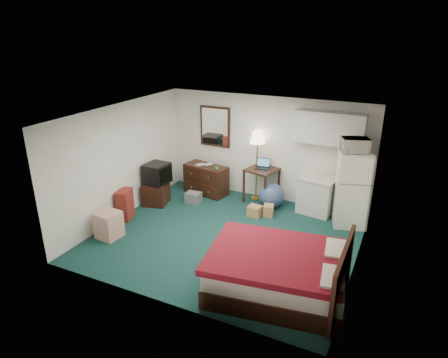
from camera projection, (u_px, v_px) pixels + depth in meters
The scene contains 25 objects.
floor at pixel (226, 237), 8.08m from camera, with size 5.00×4.50×0.01m, color black.
ceiling at pixel (226, 115), 7.17m from camera, with size 5.00×4.50×0.01m, color silver.
walls at pixel (226, 180), 7.62m from camera, with size 5.01×4.51×2.50m.
mirror at pixel (215, 126), 9.88m from camera, with size 0.80×0.06×1.00m, color white, non-canonical shape.
upper_cabinets at pixel (329, 128), 8.53m from camera, with size 1.50×0.35×0.70m, color silver, non-canonical shape.
headboard at pixel (342, 277), 5.87m from camera, with size 0.06×1.56×1.00m, color #341A15, non-canonical shape.
dresser at pixel (206, 179), 10.04m from camera, with size 1.09×0.49×0.74m, color #341A15, non-canonical shape.
floor_lamp at pixel (257, 166), 9.55m from camera, with size 0.37×0.37×1.71m, color gold, non-canonical shape.
desk at pixel (261, 185), 9.54m from camera, with size 0.66×0.66×0.84m, color #341A15, non-canonical shape.
exercise_ball at pixel (271, 195), 9.29m from camera, with size 0.60×0.60×0.60m, color #3B4E82.
kitchen_counter at pixel (316, 196), 8.99m from camera, with size 0.74×0.56×0.81m, color silver, non-canonical shape.
fridge at pixel (352, 189), 8.33m from camera, with size 0.66×0.66×1.60m, color white, non-canonical shape.
bed at pixel (278, 273), 6.34m from camera, with size 2.10×1.63×0.67m, color #531115, non-canonical shape.
tv_stand at pixel (156, 193), 9.50m from camera, with size 0.52×0.57×0.52m, color #341A15, non-canonical shape.
suitcase at pixel (125, 204), 8.73m from camera, with size 0.26×0.42×0.68m, color maroon, non-canonical shape.
retail_box at pixel (109, 225), 7.99m from camera, with size 0.43×0.43×0.54m, color beige, non-canonical shape.
file_bin at pixel (194, 197), 9.60m from camera, with size 0.36×0.27×0.25m, color slate, non-canonical shape.
cardboard_box_a at pixel (255, 211), 8.91m from camera, with size 0.29×0.24×0.24m, color tan, non-canonical shape.
cardboard_box_b at pixel (269, 210), 8.94m from camera, with size 0.21×0.25×0.25m, color tan, non-canonical shape.
laptop at pixel (262, 164), 9.37m from camera, with size 0.32×0.26×0.22m, color black, non-canonical shape.
crt_tv at pixel (157, 173), 9.33m from camera, with size 0.51×0.55×0.47m, color black, non-canonical shape.
microwave at pixel (355, 144), 8.02m from camera, with size 0.53×0.29×0.36m, color white.
book_a at pixel (199, 160), 9.96m from camera, with size 0.17×0.02×0.23m, color tan.
book_b at pixel (206, 159), 9.98m from camera, with size 0.17×0.02×0.23m, color tan.
mug at pixel (217, 168), 9.58m from camera, with size 0.11×0.09×0.11m, color #40833B.
Camera 1 is at (3.02, -6.42, 4.04)m, focal length 32.00 mm.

